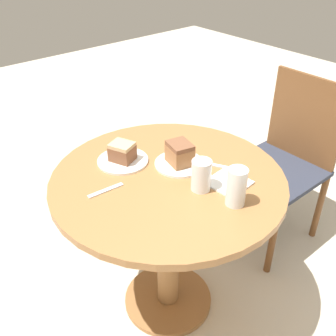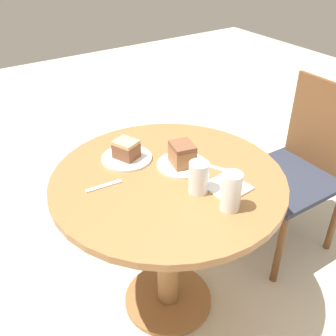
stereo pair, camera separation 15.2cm
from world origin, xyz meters
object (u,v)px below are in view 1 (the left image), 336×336
(cake_slice_near, at_px, (180,153))
(plate_near, at_px, (180,164))
(cake_slice_far, at_px, (122,152))
(glass_water, at_px, (201,177))
(chair, at_px, (282,160))
(plate_far, at_px, (123,161))
(glass_lemonade, at_px, (236,189))

(cake_slice_near, bearing_deg, plate_near, 0.00)
(cake_slice_far, relative_size, glass_water, 0.95)
(plate_near, bearing_deg, cake_slice_far, -136.31)
(cake_slice_near, height_order, glass_water, glass_water)
(cake_slice_far, bearing_deg, plate_near, 43.69)
(chair, distance_m, plate_far, 0.95)
(plate_far, distance_m, cake_slice_near, 0.24)
(plate_near, relative_size, plate_far, 0.97)
(plate_near, xyz_separation_m, cake_slice_near, (-0.00, 0.00, 0.05))
(chair, relative_size, cake_slice_near, 7.73)
(chair, height_order, plate_far, chair)
(chair, height_order, glass_water, chair)
(cake_slice_near, height_order, cake_slice_far, cake_slice_near)
(plate_far, height_order, glass_lemonade, glass_lemonade)
(glass_water, bearing_deg, cake_slice_near, 163.66)
(plate_near, height_order, glass_water, glass_water)
(plate_near, height_order, cake_slice_far, cake_slice_far)
(cake_slice_near, bearing_deg, plate_far, -136.31)
(cake_slice_near, bearing_deg, chair, 87.74)
(plate_near, xyz_separation_m, glass_lemonade, (0.32, -0.02, 0.06))
(glass_lemonade, bearing_deg, glass_water, -167.96)
(plate_near, xyz_separation_m, plate_far, (-0.17, -0.16, -0.00))
(chair, bearing_deg, cake_slice_near, -91.94)
(plate_near, bearing_deg, glass_water, -16.34)
(cake_slice_near, xyz_separation_m, glass_water, (0.17, -0.05, -0.00))
(cake_slice_far, distance_m, glass_lemonade, 0.51)
(glass_lemonade, bearing_deg, plate_far, -163.76)
(cake_slice_near, relative_size, cake_slice_far, 1.03)
(plate_near, height_order, plate_far, same)
(plate_far, xyz_separation_m, cake_slice_far, (-0.00, -0.00, 0.04))
(glass_water, bearing_deg, chair, 100.56)
(plate_near, relative_size, glass_water, 1.67)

